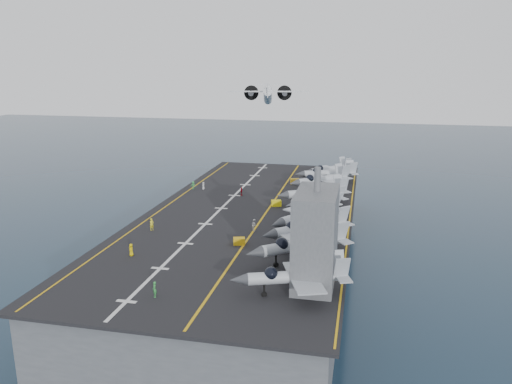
% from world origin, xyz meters
% --- Properties ---
extents(ground, '(500.00, 500.00, 0.00)m').
position_xyz_m(ground, '(0.00, 0.00, 0.00)').
color(ground, '#142135').
rests_on(ground, ground).
extents(hull, '(36.00, 90.00, 10.00)m').
position_xyz_m(hull, '(0.00, 0.00, 5.00)').
color(hull, '#56595E').
rests_on(hull, ground).
extents(flight_deck, '(38.00, 92.00, 0.40)m').
position_xyz_m(flight_deck, '(0.00, 0.00, 10.20)').
color(flight_deck, black).
rests_on(flight_deck, hull).
extents(foul_line, '(0.35, 90.00, 0.02)m').
position_xyz_m(foul_line, '(3.00, 0.00, 10.42)').
color(foul_line, gold).
rests_on(foul_line, flight_deck).
extents(landing_centerline, '(0.50, 90.00, 0.02)m').
position_xyz_m(landing_centerline, '(-6.00, 0.00, 10.42)').
color(landing_centerline, silver).
rests_on(landing_centerline, flight_deck).
extents(deck_edge_port, '(0.25, 90.00, 0.02)m').
position_xyz_m(deck_edge_port, '(-17.00, 0.00, 10.42)').
color(deck_edge_port, gold).
rests_on(deck_edge_port, flight_deck).
extents(deck_edge_stbd, '(0.25, 90.00, 0.02)m').
position_xyz_m(deck_edge_stbd, '(18.50, 0.00, 10.42)').
color(deck_edge_stbd, gold).
rests_on(deck_edge_stbd, flight_deck).
extents(island_superstructure, '(5.00, 10.00, 15.00)m').
position_xyz_m(island_superstructure, '(15.00, -30.00, 17.90)').
color(island_superstructure, '#56595E').
rests_on(island_superstructure, flight_deck).
extents(fighter_jet_0, '(16.65, 13.76, 4.96)m').
position_xyz_m(fighter_jet_0, '(13.27, -33.93, 12.88)').
color(fighter_jet_0, '#919A9F').
rests_on(fighter_jet_0, flight_deck).
extents(fighter_jet_1, '(18.74, 17.90, 5.43)m').
position_xyz_m(fighter_jet_1, '(12.72, -23.30, 13.12)').
color(fighter_jet_1, gray).
rests_on(fighter_jet_1, flight_deck).
extents(fighter_jet_2, '(18.44, 18.14, 5.39)m').
position_xyz_m(fighter_jet_2, '(12.81, -15.35, 13.10)').
color(fighter_jet_2, '#9DA6AF').
rests_on(fighter_jet_2, flight_deck).
extents(fighter_jet_3, '(17.80, 19.14, 5.53)m').
position_xyz_m(fighter_jet_3, '(11.98, -8.89, 13.17)').
color(fighter_jet_3, '#9DA6AD').
rests_on(fighter_jet_3, flight_deck).
extents(fighter_jet_4, '(15.59, 15.47, 4.58)m').
position_xyz_m(fighter_jet_4, '(12.40, 1.94, 12.69)').
color(fighter_jet_4, gray).
rests_on(fighter_jet_4, flight_deck).
extents(fighter_jet_5, '(17.93, 16.34, 5.18)m').
position_xyz_m(fighter_jet_5, '(11.60, 7.02, 12.99)').
color(fighter_jet_5, '#9BA5AD').
rests_on(fighter_jet_5, flight_deck).
extents(fighter_jet_6, '(18.06, 17.62, 5.27)m').
position_xyz_m(fighter_jet_6, '(11.79, 18.50, 13.03)').
color(fighter_jet_6, '#90989F').
rests_on(fighter_jet_6, flight_deck).
extents(fighter_jet_7, '(17.05, 14.23, 5.06)m').
position_xyz_m(fighter_jet_7, '(12.83, 25.90, 12.93)').
color(fighter_jet_7, gray).
rests_on(fighter_jet_7, flight_deck).
extents(fighter_jet_8, '(15.81, 15.55, 4.62)m').
position_xyz_m(fighter_jet_8, '(12.46, 31.63, 12.71)').
color(fighter_jet_8, '#90989E').
rests_on(fighter_jet_8, flight_deck).
extents(tow_cart_a, '(2.04, 1.62, 1.07)m').
position_xyz_m(tow_cart_a, '(2.24, -18.59, 10.93)').
color(tow_cart_a, gold).
rests_on(tow_cart_a, flight_deck).
extents(tow_cart_b, '(2.19, 1.76, 1.14)m').
position_xyz_m(tow_cart_b, '(4.09, 3.97, 10.97)').
color(tow_cart_b, yellow).
rests_on(tow_cart_b, flight_deck).
extents(tow_cart_c, '(2.31, 1.78, 1.23)m').
position_xyz_m(tow_cart_c, '(5.09, 23.32, 11.01)').
color(tow_cart_c, gold).
rests_on(tow_cart_c, flight_deck).
extents(crew_0, '(1.29, 1.29, 1.82)m').
position_xyz_m(crew_0, '(-11.93, -26.43, 11.31)').
color(crew_0, '#E0BF05').
rests_on(crew_0, flight_deck).
extents(crew_1, '(1.38, 1.49, 2.07)m').
position_xyz_m(crew_1, '(-13.72, -15.05, 11.43)').
color(crew_1, gold).
rests_on(crew_1, flight_deck).
extents(crew_3, '(1.21, 0.93, 1.81)m').
position_xyz_m(crew_3, '(-16.35, 13.42, 11.31)').
color(crew_3, '#2E8C40').
rests_on(crew_3, flight_deck).
extents(crew_4, '(0.74, 1.09, 1.79)m').
position_xyz_m(crew_4, '(-4.57, 10.47, 11.29)').
color(crew_4, '#B00E1B').
rests_on(crew_4, flight_deck).
extents(crew_5, '(0.80, 1.08, 1.65)m').
position_xyz_m(crew_5, '(-14.12, 13.82, 11.23)').
color(crew_5, silver).
rests_on(crew_5, flight_deck).
extents(crew_6, '(1.32, 1.40, 1.95)m').
position_xyz_m(crew_6, '(-3.22, -38.15, 11.37)').
color(crew_6, green).
rests_on(crew_6, flight_deck).
extents(crew_7, '(1.19, 1.40, 1.99)m').
position_xyz_m(crew_7, '(3.08, -11.59, 11.39)').
color(crew_7, silver).
rests_on(crew_7, flight_deck).
extents(transport_plane, '(27.80, 21.43, 5.93)m').
position_xyz_m(transport_plane, '(-9.09, 62.81, 27.96)').
color(transport_plane, silver).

